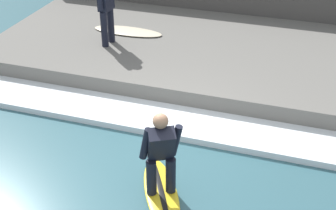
% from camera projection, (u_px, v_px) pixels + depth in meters
% --- Properties ---
extents(ground_plane, '(28.00, 28.00, 0.00)m').
position_uv_depth(ground_plane, '(152.00, 167.00, 7.58)').
color(ground_plane, '#335B66').
extents(concrete_ledge, '(4.40, 9.94, 0.44)m').
position_uv_depth(concrete_ledge, '(210.00, 55.00, 10.71)').
color(concrete_ledge, '#66635E').
rests_on(concrete_ledge, ground_plane).
extents(back_wall, '(0.50, 10.43, 1.44)m').
position_uv_depth(back_wall, '(232.00, 0.00, 12.44)').
color(back_wall, '#474442').
rests_on(back_wall, ground_plane).
extents(wave_foam_crest, '(0.98, 9.44, 0.12)m').
position_uv_depth(wave_foam_crest, '(176.00, 122.00, 8.60)').
color(wave_foam_crest, silver).
rests_on(wave_foam_crest, ground_plane).
extents(surfboard_riding, '(1.69, 1.19, 0.07)m').
position_uv_depth(surfboard_riding, '(161.00, 193.00, 7.01)').
color(surfboard_riding, yellow).
rests_on(surfboard_riding, ground_plane).
extents(surfer_riding, '(0.56, 0.58, 1.37)m').
position_uv_depth(surfer_riding, '(161.00, 151.00, 6.59)').
color(surfer_riding, black).
rests_on(surfer_riding, surfboard_riding).
extents(surfer_waiting_near, '(0.53, 0.26, 1.59)m').
position_uv_depth(surfer_waiting_near, '(106.00, 6.00, 10.23)').
color(surfer_waiting_near, black).
rests_on(surfer_waiting_near, concrete_ledge).
extents(surfboard_waiting_near, '(0.56, 1.72, 0.06)m').
position_uv_depth(surfboard_waiting_near, '(128.00, 31.00, 11.25)').
color(surfboard_waiting_near, beige).
rests_on(surfboard_waiting_near, concrete_ledge).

